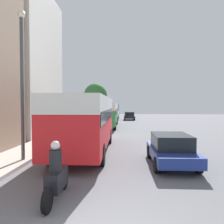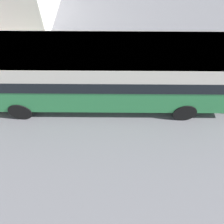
{
  "view_description": "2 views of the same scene",
  "coord_description": "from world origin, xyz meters",
  "px_view_note": "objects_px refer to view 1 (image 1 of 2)",
  "views": [
    {
      "loc": [
        0.39,
        -3.75,
        2.76
      ],
      "look_at": [
        -0.97,
        23.68,
        1.83
      ],
      "focal_mm": 35.0,
      "sensor_mm": 36.0,
      "label": 1
    },
    {
      "loc": [
        5.29,
        23.79,
        7.99
      ],
      "look_at": [
        -0.07,
        23.75,
        0.94
      ],
      "focal_mm": 35.0,
      "sensor_mm": 36.0,
      "label": 2
    }
  ],
  "objects_px": {
    "car_crossing": "(171,149)",
    "car_far_curb": "(129,116)",
    "bus_following": "(107,112)",
    "motorcycle_behind_lead": "(56,176)",
    "bus_lead": "(86,117)",
    "bus_third_in_line": "(112,109)"
  },
  "relations": [
    {
      "from": "motorcycle_behind_lead",
      "to": "bus_third_in_line",
      "type": "bearing_deg",
      "value": 90.22
    },
    {
      "from": "bus_lead",
      "to": "car_far_curb",
      "type": "xyz_separation_m",
      "value": [
        3.32,
        27.02,
        -1.31
      ]
    },
    {
      "from": "motorcycle_behind_lead",
      "to": "car_far_curb",
      "type": "height_order",
      "value": "motorcycle_behind_lead"
    },
    {
      "from": "bus_following",
      "to": "bus_lead",
      "type": "bearing_deg",
      "value": -90.66
    },
    {
      "from": "motorcycle_behind_lead",
      "to": "car_crossing",
      "type": "height_order",
      "value": "motorcycle_behind_lead"
    },
    {
      "from": "bus_third_in_line",
      "to": "car_far_curb",
      "type": "xyz_separation_m",
      "value": [
        3.24,
        -0.33,
        -1.12
      ]
    },
    {
      "from": "bus_lead",
      "to": "bus_following",
      "type": "bearing_deg",
      "value": 89.34
    },
    {
      "from": "bus_third_in_line",
      "to": "car_far_curb",
      "type": "height_order",
      "value": "bus_third_in_line"
    },
    {
      "from": "bus_following",
      "to": "car_crossing",
      "type": "height_order",
      "value": "bus_following"
    },
    {
      "from": "bus_lead",
      "to": "bus_third_in_line",
      "type": "height_order",
      "value": "bus_lead"
    },
    {
      "from": "motorcycle_behind_lead",
      "to": "car_far_curb",
      "type": "bearing_deg",
      "value": 84.7
    },
    {
      "from": "bus_third_in_line",
      "to": "motorcycle_behind_lead",
      "type": "distance_m",
      "value": 33.85
    },
    {
      "from": "car_crossing",
      "to": "car_far_curb",
      "type": "height_order",
      "value": "car_far_curb"
    },
    {
      "from": "bus_following",
      "to": "car_crossing",
      "type": "xyz_separation_m",
      "value": [
        4.17,
        -17.05,
        -1.14
      ]
    },
    {
      "from": "motorcycle_behind_lead",
      "to": "car_crossing",
      "type": "bearing_deg",
      "value": 43.4
    },
    {
      "from": "bus_following",
      "to": "motorcycle_behind_lead",
      "type": "distance_m",
      "value": 20.98
    },
    {
      "from": "bus_lead",
      "to": "bus_following",
      "type": "relative_size",
      "value": 0.81
    },
    {
      "from": "bus_following",
      "to": "motorcycle_behind_lead",
      "type": "bearing_deg",
      "value": -89.87
    },
    {
      "from": "car_crossing",
      "to": "car_far_curb",
      "type": "distance_m",
      "value": 29.62
    },
    {
      "from": "bus_lead",
      "to": "car_crossing",
      "type": "bearing_deg",
      "value": -30.79
    },
    {
      "from": "motorcycle_behind_lead",
      "to": "car_far_curb",
      "type": "relative_size",
      "value": 0.54
    },
    {
      "from": "car_crossing",
      "to": "car_far_curb",
      "type": "xyz_separation_m",
      "value": [
        -1.01,
        29.6,
        0.01
      ]
    }
  ]
}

